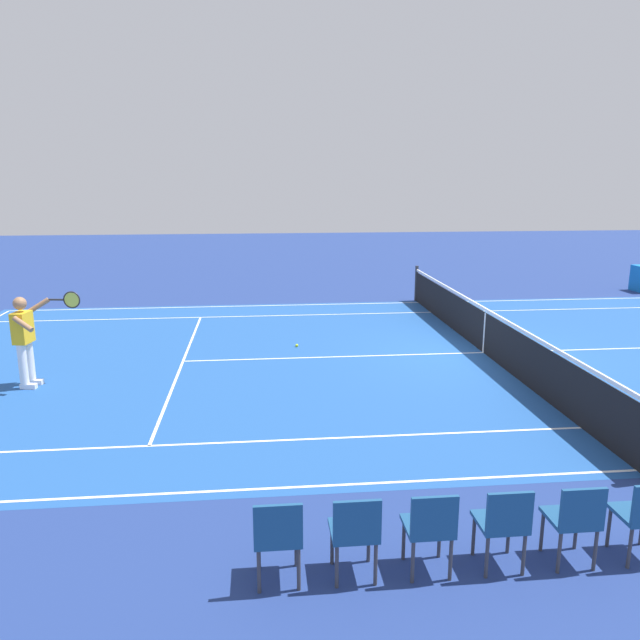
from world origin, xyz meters
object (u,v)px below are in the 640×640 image
object	(u,v)px
tennis_net	(485,331)
tennis_ball	(297,345)
spectator_chair_1	(575,517)
tennis_player_near	(26,337)
spectator_chair_2	(503,521)
spectator_chair_3	(430,526)
spectator_chair_5	(278,534)
spectator_chair_4	(355,530)

from	to	relation	value
tennis_net	tennis_ball	xyz separation A→B (m)	(3.99, -0.87, -0.46)
tennis_ball	spectator_chair_1	distance (m)	8.47
tennis_player_near	tennis_ball	bearing A→B (deg)	-156.48
spectator_chair_2	spectator_chair_3	xyz separation A→B (m)	(0.71, 0.00, 0.00)
spectator_chair_3	spectator_chair_5	size ratio (longest dim) A/B	1.00
spectator_chair_5	tennis_net	bearing A→B (deg)	-122.68
spectator_chair_3	spectator_chair_4	world-z (taller)	same
tennis_player_near	spectator_chair_3	xyz separation A→B (m)	(-5.70, 6.02, -0.41)
spectator_chair_4	spectator_chair_2	bearing A→B (deg)	180.00
tennis_player_near	spectator_chair_4	xyz separation A→B (m)	(-4.99, 6.02, -0.41)
tennis_net	spectator_chair_3	bearing A→B (deg)	65.90
tennis_player_near	spectator_chair_4	world-z (taller)	tennis_player_near
spectator_chair_1	spectator_chair_2	bearing A→B (deg)	0.00
tennis_net	tennis_player_near	distance (m)	9.07
tennis_net	spectator_chair_3	world-z (taller)	tennis_net
spectator_chair_2	tennis_ball	bearing A→B (deg)	-80.05
spectator_chair_1	spectator_chair_4	distance (m)	2.13
spectator_chair_2	spectator_chair_4	bearing A→B (deg)	0.00
tennis_net	spectator_chair_1	bearing A→B (deg)	75.80
spectator_chair_1	spectator_chair_3	size ratio (longest dim) A/B	1.00
tennis_ball	spectator_chair_3	size ratio (longest dim) A/B	0.08
spectator_chair_4	spectator_chair_5	bearing A→B (deg)	0.00
tennis_player_near	spectator_chair_1	xyz separation A→B (m)	(-7.11, 6.02, -0.41)
spectator_chair_3	spectator_chair_4	xyz separation A→B (m)	(0.71, 0.00, 0.00)
tennis_net	spectator_chair_4	distance (m)	8.32
spectator_chair_5	tennis_ball	bearing A→B (deg)	-94.85
tennis_ball	spectator_chair_1	world-z (taller)	spectator_chair_1
tennis_ball	spectator_chair_2	xyz separation A→B (m)	(-1.44, 8.18, 0.49)
tennis_ball	spectator_chair_1	xyz separation A→B (m)	(-2.14, 8.18, 0.49)
tennis_net	tennis_player_near	size ratio (longest dim) A/B	6.89
tennis_net	spectator_chair_4	bearing A→B (deg)	61.44
tennis_ball	spectator_chair_2	world-z (taller)	spectator_chair_2
spectator_chair_2	spectator_chair_5	distance (m)	2.13
tennis_net	spectator_chair_1	distance (m)	7.54
spectator_chair_1	tennis_ball	bearing A→B (deg)	-75.31
tennis_ball	spectator_chair_2	distance (m)	8.32
tennis_net	spectator_chair_2	world-z (taller)	tennis_net
tennis_net	spectator_chair_3	xyz separation A→B (m)	(3.27, 7.31, 0.03)
tennis_player_near	spectator_chair_2	size ratio (longest dim) A/B	1.93
spectator_chair_1	tennis_player_near	bearing A→B (deg)	-40.24
tennis_net	tennis_player_near	xyz separation A→B (m)	(8.96, 1.29, 0.44)
tennis_player_near	spectator_chair_2	distance (m)	8.80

